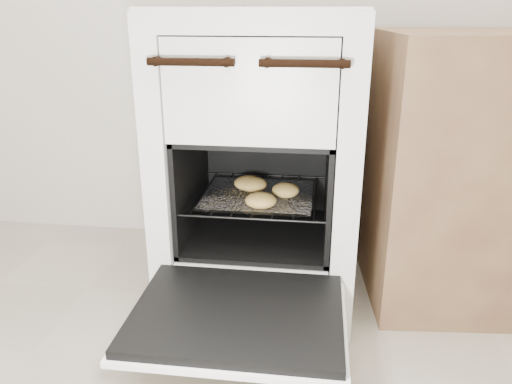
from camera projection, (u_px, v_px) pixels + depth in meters
stove at (262, 163)px, 1.64m from camera, size 0.60×0.67×0.92m
oven_door at (238, 316)px, 1.25m from camera, size 0.54×0.42×0.04m
oven_rack at (259, 195)px, 1.61m from camera, size 0.44×0.42×0.01m
foil_sheet at (258, 195)px, 1.59m from camera, size 0.34×0.30×0.01m
baked_rolls at (261, 189)px, 1.57m from camera, size 0.23×0.27×0.04m
counter at (507, 169)px, 1.63m from camera, size 0.91×0.65×0.86m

